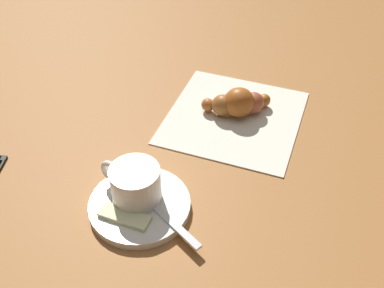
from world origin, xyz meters
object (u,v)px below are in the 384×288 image
napkin (234,117)px  croissant (238,103)px  espresso_cup (135,184)px  sugar_packet (125,217)px  teaspoon (148,200)px  saucer (140,205)px

napkin → croissant: 0.02m
espresso_cup → napkin: (-0.21, 0.02, -0.03)m
sugar_packet → napkin: sugar_packet is taller
napkin → teaspoon: bearing=-1.1°
saucer → croissant: bearing=176.7°
teaspoon → napkin: teaspoon is taller
teaspoon → napkin: bearing=178.9°
napkin → croissant: croissant is taller
saucer → espresso_cup: (-0.01, -0.01, 0.03)m
espresso_cup → teaspoon: bearing=97.7°
sugar_packet → croissant: bearing=76.7°
teaspoon → croissant: (-0.22, 0.01, 0.01)m
teaspoon → sugar_packet: (0.04, -0.01, 0.00)m
saucer → napkin: 0.22m
saucer → espresso_cup: size_ratio=1.48×
napkin → croissant: (-0.01, 0.00, 0.02)m
saucer → napkin: size_ratio=0.62×
saucer → sugar_packet: 0.03m
saucer → croissant: croissant is taller
saucer → napkin: saucer is taller
teaspoon → sugar_packet: bearing=-12.1°
saucer → espresso_cup: espresso_cup is taller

